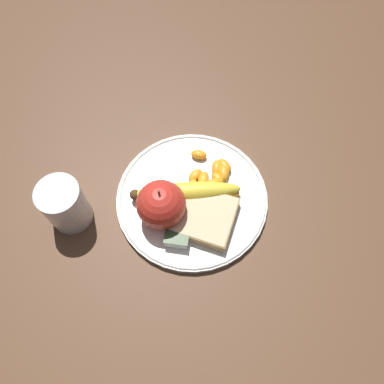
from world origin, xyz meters
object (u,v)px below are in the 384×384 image
(juice_glass, at_px, (66,205))
(jam_packet, at_px, (177,237))
(apple, at_px, (161,205))
(plate, at_px, (192,198))
(bread_slice, at_px, (204,216))
(fork, at_px, (187,197))
(banana, at_px, (185,192))

(juice_glass, xyz_separation_m, jam_packet, (0.19, -0.02, -0.02))
(apple, bearing_deg, jam_packet, -51.70)
(juice_glass, height_order, apple, apple)
(plate, relative_size, bread_slice, 2.34)
(fork, bearing_deg, bread_slice, 35.58)
(banana, xyz_separation_m, bread_slice, (0.04, -0.04, -0.01))
(juice_glass, relative_size, bread_slice, 0.82)
(juice_glass, xyz_separation_m, apple, (0.15, 0.02, 0.01))
(bread_slice, height_order, fork, bread_slice)
(plate, relative_size, banana, 1.39)
(bread_slice, height_order, jam_packet, same)
(plate, distance_m, banana, 0.02)
(juice_glass, bearing_deg, plate, 16.90)
(plate, distance_m, apple, 0.07)
(juice_glass, distance_m, jam_packet, 0.19)
(juice_glass, xyz_separation_m, banana, (0.19, 0.06, -0.01))
(apple, height_order, jam_packet, apple)
(jam_packet, bearing_deg, apple, 128.30)
(plate, xyz_separation_m, jam_packet, (-0.01, -0.08, 0.01))
(plate, distance_m, jam_packet, 0.08)
(juice_glass, bearing_deg, banana, 18.01)
(juice_glass, height_order, jam_packet, juice_glass)
(banana, bearing_deg, jam_packet, -89.95)
(bread_slice, bearing_deg, plate, 125.60)
(banana, height_order, jam_packet, banana)
(bread_slice, distance_m, jam_packet, 0.06)
(banana, bearing_deg, bread_slice, -43.77)
(apple, distance_m, bread_slice, 0.08)
(plate, relative_size, fork, 1.32)
(banana, distance_m, jam_packet, 0.08)
(apple, xyz_separation_m, fork, (0.04, 0.04, -0.04))
(bread_slice, xyz_separation_m, fork, (-0.03, 0.03, -0.01))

